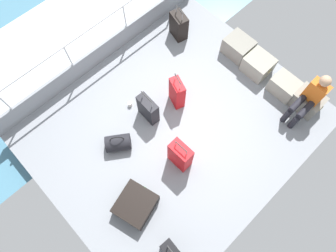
{
  "coord_description": "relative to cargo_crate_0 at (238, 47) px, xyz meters",
  "views": [
    {
      "loc": [
        1.58,
        -1.7,
        5.38
      ],
      "look_at": [
        0.0,
        -0.19,
        0.25
      ],
      "focal_mm": 32.09,
      "sensor_mm": 36.0,
      "label": 1
    }
  ],
  "objects": [
    {
      "name": "duffel_bag",
      "position": [
        -0.12,
        -3.22,
        -0.04
      ],
      "size": [
        0.51,
        0.55,
        0.44
      ],
      "color": "black",
      "rests_on": "ground_plane"
    },
    {
      "name": "gunwale_port",
      "position": [
        -1.87,
        -2.16,
        0.03
      ],
      "size": [
        0.06,
        5.2,
        0.45
      ],
      "primitive_type": "cube",
      "color": "gray",
      "rests_on": "ground_plane"
    },
    {
      "name": "paper_cup",
      "position": [
        -0.63,
        -2.51,
        -0.14
      ],
      "size": [
        0.08,
        0.08,
        0.1
      ],
      "primitive_type": "cylinder",
      "color": "white",
      "rests_on": "ground_plane"
    },
    {
      "name": "suitcase_3",
      "position": [
        -1.22,
        -0.57,
        0.1
      ],
      "size": [
        0.45,
        0.34,
        0.76
      ],
      "color": "black",
      "rests_on": "ground_plane"
    },
    {
      "name": "cargo_crate_3",
      "position": [
        1.78,
        -0.01,
        -0.0
      ],
      "size": [
        0.58,
        0.42,
        0.39
      ],
      "color": "gray",
      "rests_on": "ground_plane"
    },
    {
      "name": "ground_plane",
      "position": [
        0.3,
        -2.16,
        -0.22
      ],
      "size": [
        4.4,
        5.2,
        0.06
      ],
      "primitive_type": "cube",
      "color": "gray"
    },
    {
      "name": "cargo_crate_1",
      "position": [
        0.58,
        -0.05,
        0.0
      ],
      "size": [
        0.57,
        0.49,
        0.39
      ],
      "color": "gray",
      "rests_on": "ground_plane"
    },
    {
      "name": "cargo_crate_0",
      "position": [
        0.0,
        0.0,
        0.0
      ],
      "size": [
        0.6,
        0.48,
        0.39
      ],
      "color": "gray",
      "rests_on": "ground_plane"
    },
    {
      "name": "passenger_seated",
      "position": [
        1.78,
        -0.19,
        0.38
      ],
      "size": [
        0.34,
        0.66,
        1.09
      ],
      "color": "orange",
      "rests_on": "ground_plane"
    },
    {
      "name": "cargo_crate_2",
      "position": [
        1.26,
        -0.05,
        -0.01
      ],
      "size": [
        0.57,
        0.41,
        0.36
      ],
      "color": "gray",
      "rests_on": "ground_plane"
    },
    {
      "name": "sea_wake",
      "position": [
        -3.3,
        -2.16,
        -0.53
      ],
      "size": [
        12.0,
        12.0,
        0.01
      ],
      "color": "teal",
      "rests_on": "ground_plane"
    },
    {
      "name": "suitcase_1",
      "position": [
        -0.05,
        -1.77,
        0.14
      ],
      "size": [
        0.4,
        0.29,
        0.85
      ],
      "color": "red",
      "rests_on": "ground_plane"
    },
    {
      "name": "railing_port",
      "position": [
        -1.87,
        -2.16,
        0.59
      ],
      "size": [
        0.04,
        4.2,
        1.02
      ],
      "color": "silver",
      "rests_on": "ground_plane"
    },
    {
      "name": "suitcase_5",
      "position": [
        0.88,
        -2.61,
        0.15
      ],
      "size": [
        0.41,
        0.25,
        0.81
      ],
      "color": "red",
      "rests_on": "ground_plane"
    },
    {
      "name": "suitcase_4",
      "position": [
        0.94,
        -3.73,
        -0.06
      ],
      "size": [
        0.74,
        0.77,
        0.27
      ],
      "color": "black",
      "rests_on": "ground_plane"
    },
    {
      "name": "suitcase_0",
      "position": [
        -0.2,
        -2.39,
        0.09
      ],
      "size": [
        0.45,
        0.21,
        0.78
      ],
      "color": "black",
      "rests_on": "ground_plane"
    }
  ]
}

